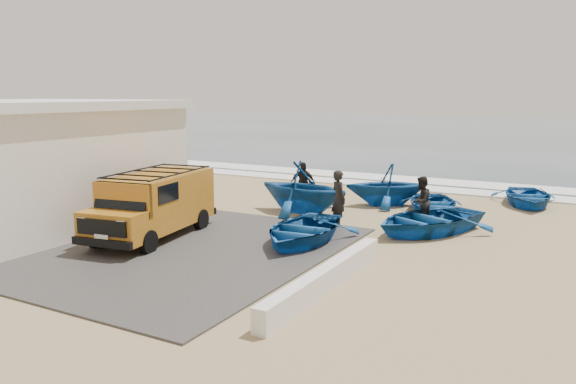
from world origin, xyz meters
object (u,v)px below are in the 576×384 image
at_px(van, 154,202).
at_px(fisherman_middle, 421,201).
at_px(boat_far_right, 527,196).
at_px(fisherman_front, 339,199).
at_px(boat_near_right, 427,219).
at_px(boat_far_left, 386,185).
at_px(fisherman_back, 303,183).
at_px(building, 16,162).
at_px(parapet, 326,278).
at_px(boat_near_left, 302,230).
at_px(boat_mid_left, 303,187).
at_px(boat_mid_right, 432,204).

distance_m(van, fisherman_middle, 8.99).
distance_m(boat_far_right, fisherman_front, 8.90).
bearing_deg(boat_far_right, boat_near_right, -123.95).
relative_size(boat_far_left, fisherman_middle, 1.88).
bearing_deg(fisherman_back, building, -151.87).
distance_m(parapet, fisherman_back, 10.25).
distance_m(van, fisherman_back, 7.24).
distance_m(boat_near_left, fisherman_middle, 4.76).
height_order(parapet, van, van).
bearing_deg(boat_mid_left, fisherman_middle, -83.61).
bearing_deg(fisherman_middle, boat_mid_right, -172.40).
height_order(van, fisherman_middle, van).
height_order(parapet, boat_mid_right, boat_mid_right).
height_order(building, boat_far_right, building).
height_order(boat_mid_right, boat_far_right, boat_far_right).
xyz_separation_m(building, parapet, (12.50, -1.00, -1.89)).
xyz_separation_m(boat_near_left, boat_mid_right, (2.37, 6.19, -0.04)).
height_order(boat_near_right, fisherman_front, fisherman_front).
xyz_separation_m(building, fisherman_front, (10.17, 4.96, -1.18)).
height_order(van, boat_far_left, van).
distance_m(fisherman_front, fisherman_back, 4.04).
distance_m(parapet, fisherman_front, 6.44).
bearing_deg(boat_near_right, boat_mid_right, 128.86).
xyz_separation_m(van, boat_mid_left, (2.37, 5.66, -0.14)).
xyz_separation_m(boat_far_left, fisherman_middle, (2.28, -2.91, 0.01)).
distance_m(boat_near_left, boat_mid_right, 6.63).
bearing_deg(boat_mid_right, building, -166.07).
distance_m(boat_near_left, boat_mid_left, 4.54).
bearing_deg(boat_mid_right, fisherman_middle, -106.33).
bearing_deg(parapet, fisherman_middle, 89.03).
height_order(boat_near_left, boat_far_left, boat_far_left).
relative_size(boat_mid_left, boat_far_left, 1.15).
relative_size(parapet, boat_mid_right, 1.63).
bearing_deg(boat_far_left, boat_near_right, 3.79).
xyz_separation_m(boat_near_right, fisherman_front, (-2.93, -0.60, 0.53)).
bearing_deg(boat_near_right, boat_far_left, 153.08).
distance_m(boat_near_right, boat_mid_left, 5.19).
bearing_deg(fisherman_middle, fisherman_front, -56.17).
relative_size(boat_near_left, boat_far_right, 1.09).
relative_size(parapet, boat_far_right, 1.62).
distance_m(boat_near_left, boat_far_left, 6.92).
height_order(boat_mid_left, boat_far_left, boat_mid_left).
height_order(building, boat_near_left, building).
distance_m(boat_mid_right, boat_far_left, 2.28).
distance_m(boat_mid_left, fisherman_back, 1.56).
xyz_separation_m(building, fisherman_middle, (12.63, 6.42, -1.30)).
xyz_separation_m(van, boat_near_right, (7.46, 4.81, -0.69)).
distance_m(building, boat_mid_left, 10.33).
xyz_separation_m(van, boat_far_right, (9.80, 11.34, -0.75)).
bearing_deg(boat_mid_left, fisherman_front, -117.68).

